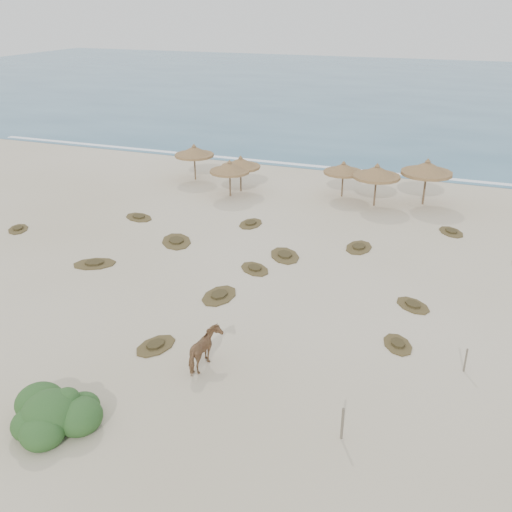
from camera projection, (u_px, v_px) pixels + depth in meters
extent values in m
plane|color=beige|center=(233.00, 331.00, 23.63)|extent=(160.00, 160.00, 0.00)
cube|color=#255170|center=(420.00, 89.00, 87.69)|extent=(200.00, 100.00, 0.01)
cube|color=white|center=(357.00, 170.00, 45.84)|extent=(70.00, 0.60, 0.01)
cylinder|color=brown|center=(195.00, 166.00, 43.11)|extent=(0.12, 0.12, 2.06)
cylinder|color=olive|center=(194.00, 155.00, 42.76)|extent=(3.50, 3.50, 0.18)
cone|color=olive|center=(194.00, 151.00, 42.62)|extent=(3.39, 3.39, 0.74)
cone|color=olive|center=(194.00, 145.00, 42.44)|extent=(0.35, 0.35, 0.22)
cylinder|color=brown|center=(230.00, 183.00, 39.48)|extent=(0.11, 0.11, 1.94)
cylinder|color=olive|center=(230.00, 171.00, 39.15)|extent=(3.43, 3.43, 0.17)
cone|color=olive|center=(230.00, 167.00, 39.02)|extent=(3.31, 3.31, 0.69)
cone|color=olive|center=(230.00, 161.00, 38.85)|extent=(0.33, 0.33, 0.20)
cylinder|color=brown|center=(241.00, 178.00, 40.52)|extent=(0.11, 0.11, 1.95)
cylinder|color=olive|center=(241.00, 167.00, 40.19)|extent=(3.38, 3.38, 0.17)
cone|color=olive|center=(241.00, 162.00, 40.06)|extent=(3.27, 3.27, 0.70)
cone|color=olive|center=(241.00, 157.00, 39.89)|extent=(0.33, 0.33, 0.20)
cylinder|color=brown|center=(342.00, 183.00, 39.41)|extent=(0.11, 0.11, 1.90)
cylinder|color=olive|center=(343.00, 172.00, 39.08)|extent=(3.52, 3.52, 0.16)
cone|color=olive|center=(343.00, 168.00, 38.96)|extent=(3.40, 3.40, 0.68)
cone|color=olive|center=(344.00, 162.00, 38.79)|extent=(0.33, 0.33, 0.20)
cylinder|color=brown|center=(375.00, 190.00, 37.60)|extent=(0.12, 0.12, 2.17)
cylinder|color=olive|center=(376.00, 177.00, 37.23)|extent=(3.86, 3.86, 0.19)
cone|color=olive|center=(377.00, 172.00, 37.09)|extent=(3.73, 3.73, 0.78)
cone|color=olive|center=(377.00, 165.00, 36.90)|extent=(0.37, 0.37, 0.23)
cylinder|color=brown|center=(425.00, 187.00, 37.80)|extent=(0.13, 0.13, 2.35)
cylinder|color=olive|center=(426.00, 173.00, 37.40)|extent=(3.50, 3.50, 0.20)
cone|color=olive|center=(427.00, 168.00, 37.25)|extent=(3.39, 3.39, 0.84)
cone|color=olive|center=(428.00, 160.00, 37.04)|extent=(0.40, 0.40, 0.25)
imported|color=brown|center=(205.00, 350.00, 21.00)|extent=(0.82, 1.77, 1.49)
cylinder|color=#645B4B|center=(342.00, 423.00, 17.62)|extent=(0.11, 0.11, 1.16)
cylinder|color=#645B4B|center=(466.00, 360.00, 20.87)|extent=(0.09, 0.09, 0.98)
ellipsoid|color=#325825|center=(51.00, 414.00, 18.14)|extent=(1.88, 1.88, 1.41)
ellipsoid|color=#325825|center=(79.00, 417.00, 18.15)|extent=(1.51, 1.51, 1.13)
ellipsoid|color=#325825|center=(40.00, 402.00, 18.72)|extent=(1.60, 1.60, 1.20)
ellipsoid|color=#325825|center=(43.00, 432.00, 17.57)|extent=(1.41, 1.41, 1.06)
ellipsoid|color=#325825|center=(32.00, 424.00, 17.92)|extent=(1.32, 1.32, 0.99)
ellipsoid|color=#325825|center=(83.00, 406.00, 18.76)|extent=(1.13, 1.13, 0.85)
ellipsoid|color=#325825|center=(66.00, 398.00, 18.31)|extent=(0.85, 0.85, 0.64)
ellipsoid|color=#325825|center=(44.00, 400.00, 18.15)|extent=(0.75, 0.75, 0.56)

